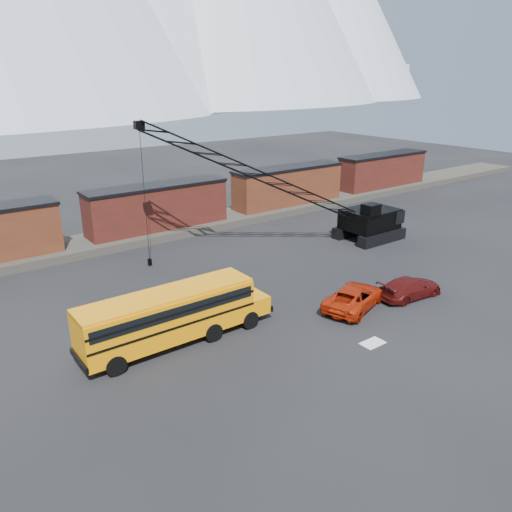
{
  "coord_description": "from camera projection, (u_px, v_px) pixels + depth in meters",
  "views": [
    {
      "loc": [
        -19.76,
        -20.11,
        14.39
      ],
      "look_at": [
        -1.08,
        5.04,
        3.0
      ],
      "focal_mm": 35.0,
      "sensor_mm": 36.0,
      "label": 1
    }
  ],
  "objects": [
    {
      "name": "boxcar_mid",
      "position": [
        158.0,
        207.0,
        46.81
      ],
      "size": [
        13.7,
        3.1,
        4.17
      ],
      "color": "#4D1815",
      "rests_on": "gravel_berm"
    },
    {
      "name": "snow_patch",
      "position": [
        373.0,
        343.0,
        28.41
      ],
      "size": [
        1.4,
        0.9,
        0.02
      ],
      "primitive_type": "cube",
      "color": "silver",
      "rests_on": "ground"
    },
    {
      "name": "school_bus",
      "position": [
        173.0,
        314.0,
        27.89
      ],
      "size": [
        11.65,
        2.65,
        3.19
      ],
      "color": "orange",
      "rests_on": "ground"
    },
    {
      "name": "maroon_suv",
      "position": [
        410.0,
        288.0,
        34.08
      ],
      "size": [
        5.07,
        2.45,
        1.42
      ],
      "primitive_type": "imported",
      "rotation": [
        0.0,
        0.0,
        1.48
      ],
      "color": "#470D0C",
      "rests_on": "ground"
    },
    {
      "name": "red_pickup",
      "position": [
        354.0,
        297.0,
        32.52
      ],
      "size": [
        6.01,
        4.19,
        1.52
      ],
      "primitive_type": "imported",
      "rotation": [
        0.0,
        0.0,
        1.9
      ],
      "color": "#A92008",
      "rests_on": "ground"
    },
    {
      "name": "crawler_crane",
      "position": [
        262.0,
        177.0,
        40.73
      ],
      "size": [
        22.81,
        8.17,
        11.48
      ],
      "color": "black",
      "rests_on": "ground"
    },
    {
      "name": "boxcar_east_far",
      "position": [
        382.0,
        170.0,
        64.74
      ],
      "size": [
        13.7,
        3.1,
        4.17
      ],
      "color": "#4D1815",
      "rests_on": "gravel_berm"
    },
    {
      "name": "gravel_berm",
      "position": [
        159.0,
        231.0,
        47.64
      ],
      "size": [
        120.0,
        5.0,
        0.7
      ],
      "primitive_type": "cube",
      "color": "#47423A",
      "rests_on": "ground"
    },
    {
      "name": "ground",
      "position": [
        318.0,
        320.0,
        31.16
      ],
      "size": [
        160.0,
        160.0,
        0.0
      ],
      "primitive_type": "plane",
      "color": "black",
      "rests_on": "ground"
    },
    {
      "name": "boxcar_east_near",
      "position": [
        288.0,
        185.0,
        55.78
      ],
      "size": [
        13.7,
        3.1,
        4.17
      ],
      "color": "#471E14",
      "rests_on": "gravel_berm"
    }
  ]
}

